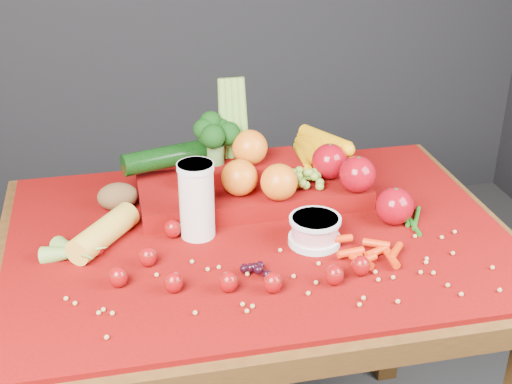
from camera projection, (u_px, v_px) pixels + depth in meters
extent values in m
cube|color=#341E0B|center=(258.00, 247.00, 1.54)|extent=(1.10, 0.80, 0.05)
cube|color=#341E0B|center=(57.00, 324.00, 1.91)|extent=(0.06, 0.06, 0.70)
cube|color=#341E0B|center=(393.00, 281.00, 2.09)|extent=(0.06, 0.06, 0.70)
cube|color=#690703|center=(258.00, 235.00, 1.53)|extent=(1.05, 0.75, 0.01)
cylinder|color=beige|center=(197.00, 200.00, 1.48)|extent=(0.07, 0.07, 0.17)
cylinder|color=silver|center=(195.00, 167.00, 1.45)|extent=(0.08, 0.08, 0.01)
cylinder|color=silver|center=(314.00, 240.00, 1.49)|extent=(0.11, 0.11, 0.02)
cylinder|color=#CD868E|center=(315.00, 227.00, 1.47)|extent=(0.10, 0.10, 0.05)
cylinder|color=silver|center=(315.00, 219.00, 1.46)|extent=(0.11, 0.11, 0.01)
ellipsoid|color=maroon|center=(148.00, 257.00, 1.40)|extent=(0.04, 0.04, 0.04)
cone|color=#0D4A13|center=(147.00, 248.00, 1.39)|extent=(0.03, 0.03, 0.01)
ellipsoid|color=maroon|center=(118.00, 277.00, 1.34)|extent=(0.04, 0.04, 0.04)
cone|color=#0D4A13|center=(117.00, 268.00, 1.33)|extent=(0.03, 0.03, 0.01)
ellipsoid|color=maroon|center=(174.00, 282.00, 1.32)|extent=(0.04, 0.04, 0.04)
cone|color=#0D4A13|center=(173.00, 274.00, 1.31)|extent=(0.03, 0.03, 0.01)
ellipsoid|color=maroon|center=(228.00, 282.00, 1.32)|extent=(0.04, 0.04, 0.04)
cone|color=#0D4A13|center=(228.00, 273.00, 1.32)|extent=(0.03, 0.03, 0.01)
ellipsoid|color=maroon|center=(273.00, 283.00, 1.32)|extent=(0.04, 0.04, 0.04)
cone|color=#0D4A13|center=(273.00, 274.00, 1.31)|extent=(0.03, 0.03, 0.01)
ellipsoid|color=maroon|center=(335.00, 275.00, 1.34)|extent=(0.04, 0.04, 0.04)
cone|color=#0D4A13|center=(335.00, 266.00, 1.34)|extent=(0.03, 0.03, 0.01)
ellipsoid|color=maroon|center=(173.00, 229.00, 1.50)|extent=(0.04, 0.04, 0.04)
cone|color=#0D4A13|center=(172.00, 221.00, 1.49)|extent=(0.03, 0.03, 0.01)
ellipsoid|color=maroon|center=(96.00, 247.00, 1.44)|extent=(0.04, 0.04, 0.04)
cone|color=#0D4A13|center=(95.00, 238.00, 1.43)|extent=(0.03, 0.03, 0.01)
ellipsoid|color=maroon|center=(361.00, 266.00, 1.37)|extent=(0.04, 0.04, 0.04)
cone|color=#0D4A13|center=(362.00, 257.00, 1.36)|extent=(0.03, 0.03, 0.01)
cylinder|color=gold|center=(104.00, 233.00, 1.47)|extent=(0.15, 0.18, 0.06)
ellipsoid|color=#54361B|center=(118.00, 196.00, 1.61)|extent=(0.09, 0.07, 0.06)
cube|color=#690703|center=(253.00, 191.00, 1.65)|extent=(0.52, 0.22, 0.04)
cube|color=#690703|center=(240.00, 168.00, 1.67)|extent=(0.28, 0.12, 0.03)
sphere|color=maroon|center=(357.00, 174.00, 1.58)|extent=(0.08, 0.08, 0.08)
sphere|color=maroon|center=(395.00, 206.00, 1.55)|extent=(0.08, 0.08, 0.08)
sphere|color=maroon|center=(329.00, 161.00, 1.65)|extent=(0.08, 0.08, 0.08)
sphere|color=#CF4016|center=(239.00, 178.00, 1.57)|extent=(0.08, 0.08, 0.08)
sphere|color=#CF4016|center=(279.00, 182.00, 1.55)|extent=(0.08, 0.08, 0.08)
sphere|color=#CF4016|center=(250.00, 147.00, 1.63)|extent=(0.08, 0.08, 0.08)
cylinder|color=#E59600|center=(303.00, 158.00, 1.72)|extent=(0.06, 0.16, 0.04)
cylinder|color=#E59600|center=(311.00, 152.00, 1.72)|extent=(0.04, 0.16, 0.04)
cylinder|color=#E59600|center=(319.00, 146.00, 1.71)|extent=(0.07, 0.16, 0.04)
cylinder|color=#E59600|center=(325.00, 139.00, 1.71)|extent=(0.10, 0.16, 0.04)
cylinder|color=#3F662D|center=(216.00, 154.00, 1.64)|extent=(0.04, 0.04, 0.04)
cylinder|color=olive|center=(223.00, 126.00, 1.66)|extent=(0.03, 0.06, 0.22)
cylinder|color=olive|center=(230.00, 125.00, 1.66)|extent=(0.02, 0.06, 0.22)
cylinder|color=olive|center=(237.00, 125.00, 1.67)|extent=(0.02, 0.06, 0.22)
cylinder|color=olive|center=(243.00, 124.00, 1.67)|extent=(0.03, 0.06, 0.22)
cylinder|color=black|center=(178.00, 155.00, 1.67)|extent=(0.27, 0.12, 0.05)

